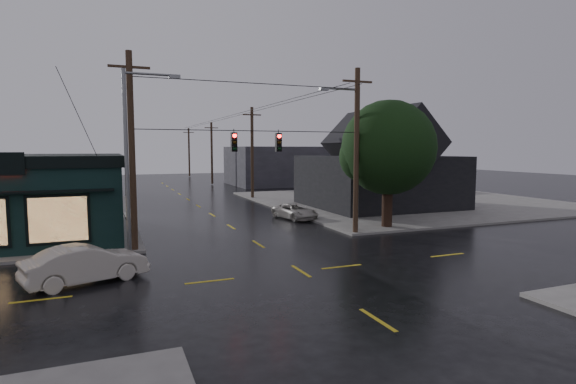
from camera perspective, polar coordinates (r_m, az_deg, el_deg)
name	(u,v)px	position (r m, az deg, el deg)	size (l,w,h in m)	color
ground_plane	(301,271)	(19.83, 1.66, -10.02)	(160.00, 160.00, 0.00)	black
sidewalk_ne	(404,201)	(46.88, 14.48, -1.07)	(28.00, 28.00, 0.15)	#635F5C
ne_building	(379,158)	(41.27, 11.48, 4.25)	(12.60, 11.60, 8.75)	black
corner_tree	(388,148)	(30.31, 12.62, 5.48)	(6.22, 6.22, 8.35)	black
utility_pole_nw	(135,252)	(24.63, -18.82, -7.23)	(2.00, 0.32, 10.15)	#312315
utility_pole_ne	(355,234)	(28.36, 8.53, -5.34)	(2.00, 0.32, 10.15)	#312315
utility_pole_far_a	(253,199)	(47.95, -4.53, -0.86)	(2.00, 0.32, 9.65)	#312315
utility_pole_far_b	(212,185)	(67.23, -9.59, 0.91)	(2.00, 0.32, 9.15)	#312315
utility_pole_far_c	(190,177)	(86.84, -12.39, 1.89)	(2.00, 0.32, 9.15)	#312315
span_signal_assembly	(257,142)	(25.23, -4.02, 6.39)	(13.00, 0.48, 1.23)	black
streetlight_nw	(130,256)	(23.93, -19.46, -7.62)	(5.40, 0.30, 9.15)	slate
streetlight_ne	(356,232)	(29.20, 8.69, -5.02)	(5.40, 0.30, 9.15)	slate
bg_building_west	(49,176)	(57.96, -28.09, 1.79)	(12.00, 10.00, 4.40)	#3F312E
bg_building_east	(279,166)	(66.88, -1.09, 3.37)	(14.00, 12.00, 5.60)	#2A2A2F
sedan_cream	(86,264)	(19.69, -24.27, -8.34)	(1.61, 4.62, 1.52)	#BBB3A5
suv_silver	(295,211)	(34.04, 0.90, -2.46)	(1.93, 4.20, 1.17)	#B1ABA3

